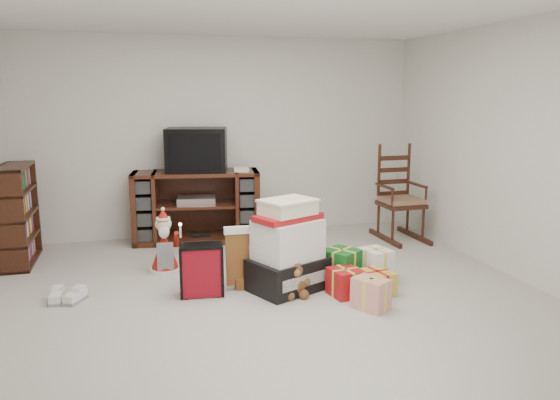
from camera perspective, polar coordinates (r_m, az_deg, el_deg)
The scene contains 13 objects.
room at distance 4.58m, azimuth -1.08°, elevation 4.17°, with size 5.01×5.01×2.51m.
tv_stand at distance 6.78m, azimuth -8.71°, elevation -0.64°, with size 1.58×0.73×0.87m.
bookshelf at distance 6.45m, azimuth -25.70°, elevation -1.57°, with size 0.29×0.86×1.06m.
rocking_chair at distance 6.99m, azimuth 12.30°, elevation -0.56°, with size 0.51×0.83×1.23m.
gift_pile at distance 5.05m, azimuth 0.83°, elevation -5.41°, with size 0.81×0.72×0.84m.
red_suitcase at distance 4.99m, azimuth -8.21°, elevation -7.24°, with size 0.38×0.22×0.55m.
stocking at distance 5.12m, azimuth -4.46°, elevation -5.99°, with size 0.28×0.12×0.60m, color #0C7014, non-canonical shape.
teddy_bear at distance 4.96m, azimuth 1.47°, elevation -8.38°, with size 0.23×0.20×0.34m.
santa_figurine at distance 5.86m, azimuth 2.06°, elevation -4.69°, with size 0.26×0.25×0.54m.
mrs_claus_figurine at distance 5.70m, azimuth -11.99°, elevation -4.91°, with size 0.32×0.30×0.66m.
sneaker_pair at distance 5.21m, azimuth -21.45°, elevation -9.42°, with size 0.33×0.27×0.09m.
gift_cluster at distance 5.18m, azimuth 8.17°, elevation -7.82°, with size 0.77×1.08×0.26m.
crt_television at distance 6.69m, azimuth -8.69°, elevation 5.22°, with size 0.80×0.65×0.52m.
Camera 1 is at (-1.09, -4.41, 1.80)m, focal length 35.00 mm.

